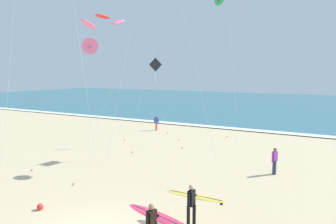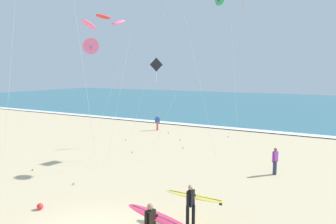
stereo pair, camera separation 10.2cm
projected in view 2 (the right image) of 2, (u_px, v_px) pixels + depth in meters
The scene contains 10 objects.
ocean_water at pixel (289, 104), 57.32m from camera, with size 160.00×60.00×0.08m, color #336B7A.
shoreline_foam at pixel (250, 130), 31.49m from camera, with size 160.00×1.31×0.01m, color white.
surfer_lead at pixel (154, 220), 10.14m from camera, with size 2.60×1.07×1.71m.
surfer_trailing at pixel (193, 200), 11.82m from camera, with size 2.55×0.90×1.71m.
kite_diamond_charcoal_far at pixel (157, 68), 25.21m from camera, with size 1.71×2.29×7.16m.
kite_arc_scarlet_distant at pixel (103, 21), 18.53m from camera, with size 2.79×4.17×9.40m.
kite_delta_rose_close at pixel (91, 46), 24.79m from camera, with size 2.32×2.89×8.74m.
bystander_blue_top at pixel (157, 123), 31.63m from camera, with size 0.46×0.30×1.59m.
bystander_purple_top at pixel (275, 161), 17.82m from camera, with size 0.31×0.45×1.59m.
beach_ball at pixel (40, 206), 13.31m from camera, with size 0.28×0.28×0.28m, color red.
Camera 2 is at (7.50, -7.60, 5.91)m, focal length 32.69 mm.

